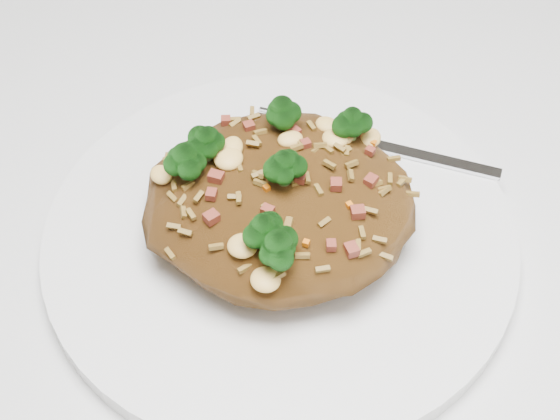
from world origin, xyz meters
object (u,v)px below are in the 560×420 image
object	(u,v)px
fried_rice	(279,192)
fork	(386,148)
dining_table	(317,368)
plate	(280,234)

from	to	relation	value
fried_rice	fork	distance (m)	0.10
dining_table	plate	bearing A→B (deg)	127.62
dining_table	fork	world-z (taller)	fork
dining_table	plate	world-z (taller)	plate
plate	dining_table	bearing A→B (deg)	-52.38
fork	dining_table	bearing A→B (deg)	-94.68
fried_rice	fork	bearing A→B (deg)	45.66
dining_table	plate	size ratio (longest dim) A/B	4.33
fried_rice	fork	size ratio (longest dim) A/B	0.96
dining_table	plate	xyz separation A→B (m)	(-0.03, 0.03, 0.10)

